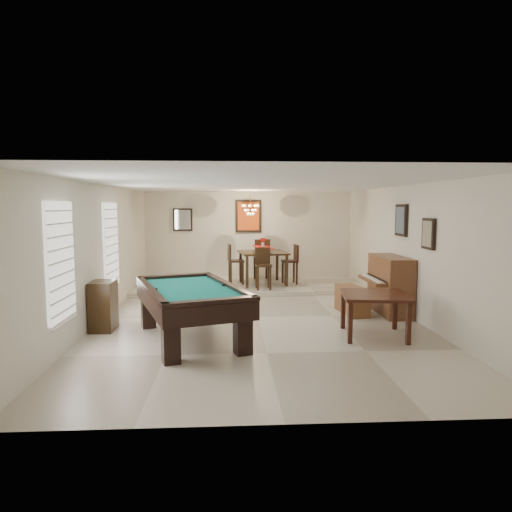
{
  "coord_description": "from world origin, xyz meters",
  "views": [
    {
      "loc": [
        -0.54,
        -8.84,
        2.18
      ],
      "look_at": [
        0.0,
        0.6,
        1.15
      ],
      "focal_mm": 32.0,
      "sensor_mm": 36.0,
      "label": 1
    }
  ],
  "objects": [
    {
      "name": "ground_plane",
      "position": [
        0.0,
        0.0,
        -0.01
      ],
      "size": [
        6.0,
        9.0,
        0.02
      ],
      "primitive_type": "cube",
      "color": "beige"
    },
    {
      "name": "wall_back",
      "position": [
        0.0,
        4.5,
        1.3
      ],
      "size": [
        6.0,
        0.04,
        2.6
      ],
      "primitive_type": "cube",
      "color": "silver",
      "rests_on": "ground_plane"
    },
    {
      "name": "wall_front",
      "position": [
        0.0,
        -4.5,
        1.3
      ],
      "size": [
        6.0,
        0.04,
        2.6
      ],
      "primitive_type": "cube",
      "color": "silver",
      "rests_on": "ground_plane"
    },
    {
      "name": "wall_left",
      "position": [
        -3.0,
        0.0,
        1.3
      ],
      "size": [
        0.04,
        9.0,
        2.6
      ],
      "primitive_type": "cube",
      "color": "silver",
      "rests_on": "ground_plane"
    },
    {
      "name": "wall_right",
      "position": [
        3.0,
        0.0,
        1.3
      ],
      "size": [
        0.04,
        9.0,
        2.6
      ],
      "primitive_type": "cube",
      "color": "silver",
      "rests_on": "ground_plane"
    },
    {
      "name": "ceiling",
      "position": [
        0.0,
        0.0,
        2.6
      ],
      "size": [
        6.0,
        9.0,
        0.04
      ],
      "primitive_type": "cube",
      "color": "white",
      "rests_on": "wall_back"
    },
    {
      "name": "dining_step",
      "position": [
        0.0,
        3.25,
        0.06
      ],
      "size": [
        6.0,
        2.5,
        0.12
      ],
      "primitive_type": "cube",
      "color": "beige",
      "rests_on": "ground_plane"
    },
    {
      "name": "window_left_front",
      "position": [
        -2.97,
        -2.2,
        1.4
      ],
      "size": [
        0.06,
        1.0,
        1.7
      ],
      "primitive_type": "cube",
      "color": "white",
      "rests_on": "wall_left"
    },
    {
      "name": "window_left_rear",
      "position": [
        -2.97,
        0.6,
        1.4
      ],
      "size": [
        0.06,
        1.0,
        1.7
      ],
      "primitive_type": "cube",
      "color": "white",
      "rests_on": "wall_left"
    },
    {
      "name": "pool_table",
      "position": [
        -1.19,
        -1.47,
        0.43
      ],
      "size": [
        2.13,
        2.87,
        0.85
      ],
      "primitive_type": null,
      "rotation": [
        0.0,
        0.0,
        0.32
      ],
      "color": "black",
      "rests_on": "ground_plane"
    },
    {
      "name": "square_table",
      "position": [
        1.87,
        -1.46,
        0.36
      ],
      "size": [
        1.17,
        1.17,
        0.73
      ],
      "primitive_type": null,
      "rotation": [
        0.0,
        0.0,
        -0.13
      ],
      "color": "black",
      "rests_on": "ground_plane"
    },
    {
      "name": "upright_piano",
      "position": [
        2.59,
        0.18,
        0.59
      ],
      "size": [
        0.79,
        1.41,
        1.17
      ],
      "primitive_type": null,
      "color": "brown",
      "rests_on": "ground_plane"
    },
    {
      "name": "piano_bench",
      "position": [
        1.94,
        0.19,
        0.27
      ],
      "size": [
        0.52,
        1.03,
        0.55
      ],
      "primitive_type": "cube",
      "rotation": [
        0.0,
        0.0,
        0.14
      ],
      "color": "brown",
      "rests_on": "ground_plane"
    },
    {
      "name": "apothecary_chest",
      "position": [
        -2.78,
        -0.8,
        0.44
      ],
      "size": [
        0.39,
        0.58,
        0.87
      ],
      "primitive_type": "cube",
      "color": "black",
      "rests_on": "ground_plane"
    },
    {
      "name": "dining_table",
      "position": [
        0.33,
        3.16,
        0.61
      ],
      "size": [
        1.34,
        1.34,
        0.99
      ],
      "primitive_type": null,
      "rotation": [
        0.0,
        0.0,
        0.14
      ],
      "color": "black",
      "rests_on": "dining_step"
    },
    {
      "name": "flower_vase",
      "position": [
        0.33,
        3.16,
        1.24
      ],
      "size": [
        0.17,
        0.17,
        0.27
      ],
      "primitive_type": null,
      "rotation": [
        0.0,
        0.0,
        0.12
      ],
      "color": "red",
      "rests_on": "dining_table"
    },
    {
      "name": "dining_chair_south",
      "position": [
        0.29,
        2.38,
        0.64
      ],
      "size": [
        0.41,
        0.41,
        1.04
      ],
      "primitive_type": null,
      "rotation": [
        0.0,
        0.0,
        0.06
      ],
      "color": "black",
      "rests_on": "dining_step"
    },
    {
      "name": "dining_chair_north",
      "position": [
        0.34,
        3.88,
        0.7
      ],
      "size": [
        0.46,
        0.46,
        1.16
      ],
      "primitive_type": null,
      "rotation": [
        0.0,
        0.0,
        3.22
      ],
      "color": "black",
      "rests_on": "dining_step"
    },
    {
      "name": "dining_chair_west",
      "position": [
        -0.38,
        3.19,
        0.65
      ],
      "size": [
        0.45,
        0.45,
        1.07
      ],
      "primitive_type": null,
      "rotation": [
        0.0,
        0.0,
        1.7
      ],
      "color": "black",
      "rests_on": "dining_step"
    },
    {
      "name": "dining_chair_east",
      "position": [
        1.05,
        3.15,
        0.64
      ],
      "size": [
        0.43,
        0.43,
        1.05
      ],
      "primitive_type": null,
      "rotation": [
        0.0,
        0.0,
        -1.45
      ],
      "color": "black",
      "rests_on": "dining_step"
    },
    {
      "name": "chandelier",
      "position": [
        0.0,
        3.2,
        2.2
      ],
      "size": [
        0.44,
        0.44,
        0.6
      ],
      "primitive_type": null,
      "color": "#FFE5B2",
      "rests_on": "ceiling"
    },
    {
      "name": "back_painting",
      "position": [
        0.0,
        4.46,
        1.9
      ],
      "size": [
        0.75,
        0.06,
        0.95
      ],
      "primitive_type": "cube",
      "color": "#D84C14",
      "rests_on": "wall_back"
    },
    {
      "name": "back_mirror",
      "position": [
        -1.9,
        4.46,
        1.8
      ],
      "size": [
        0.55,
        0.06,
        0.65
      ],
      "primitive_type": "cube",
      "color": "white",
      "rests_on": "wall_back"
    },
    {
      "name": "right_picture_upper",
      "position": [
        2.96,
        0.3,
        1.9
      ],
      "size": [
        0.06,
        0.55,
        0.65
      ],
      "primitive_type": "cube",
      "color": "slate",
      "rests_on": "wall_right"
    },
    {
      "name": "right_picture_lower",
      "position": [
        2.96,
        -1.0,
        1.7
      ],
      "size": [
        0.06,
        0.45,
        0.55
      ],
      "primitive_type": "cube",
      "color": "gray",
      "rests_on": "wall_right"
    }
  ]
}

